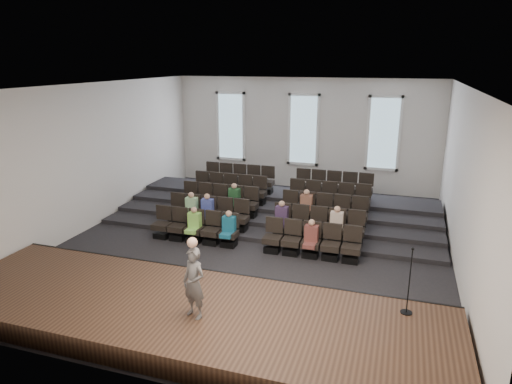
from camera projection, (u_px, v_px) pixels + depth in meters
ground at (256, 242)px, 14.95m from camera, size 14.00×14.00×0.00m
ceiling at (256, 85)px, 13.55m from camera, size 12.00×14.00×0.02m
wall_back at (304, 134)px, 20.66m from camera, size 12.00×0.04×5.00m
wall_front at (131, 257)px, 7.84m from camera, size 12.00×0.04×5.00m
wall_left at (93, 156)px, 16.03m from camera, size 0.04×14.00×5.00m
wall_right at (465, 183)px, 12.48m from camera, size 0.04×14.00×5.00m
stage at (186, 315)px, 10.22m from camera, size 11.80×3.60×0.50m
stage_lip at (217, 280)px, 11.84m from camera, size 11.80×0.06×0.52m
risers at (281, 207)px, 17.79m from camera, size 11.80×4.80×0.60m
seating_rows at (269, 208)px, 16.17m from camera, size 6.80×4.70×1.67m
windows at (303, 130)px, 20.55m from camera, size 8.44×0.10×3.24m
audience at (253, 215)px, 15.09m from camera, size 5.45×2.64×1.10m
speaker at (194, 283)px, 9.50m from camera, size 0.66×0.55×1.55m
mic_stand at (408, 294)px, 9.71m from camera, size 0.26×0.26×1.53m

